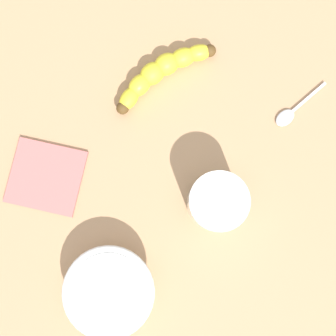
{
  "coord_description": "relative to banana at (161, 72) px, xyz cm",
  "views": [
    {
      "loc": [
        -7.61,
        -6.28,
        75.99
      ],
      "look_at": [
        -0.12,
        -3.72,
        5.0
      ],
      "focal_mm": 46.39,
      "sensor_mm": 36.0,
      "label": 1
    }
  ],
  "objects": [
    {
      "name": "teaspoon",
      "position": [
        0.19,
        -22.81,
        -1.43
      ],
      "size": [
        10.38,
        6.94,
        0.8
      ],
      "rotation": [
        0.0,
        0.0,
        2.61
      ],
      "color": "silver",
      "rests_on": "wooden_tabletop"
    },
    {
      "name": "banana",
      "position": [
        0.0,
        0.0,
        0.0
      ],
      "size": [
        16.61,
        13.19,
        3.67
      ],
      "rotation": [
        0.0,
        0.0,
        2.5
      ],
      "color": "yellow",
      "rests_on": "wooden_tabletop"
    },
    {
      "name": "wooden_tabletop",
      "position": [
        -15.07,
        -2.65,
        -3.33
      ],
      "size": [
        120.0,
        120.0,
        3.0
      ],
      "primitive_type": "cube",
      "color": "tan",
      "rests_on": "ground"
    },
    {
      "name": "folded_napkin",
      "position": [
        -23.07,
        12.66,
        -1.53
      ],
      "size": [
        12.48,
        13.07,
        0.6
      ],
      "primitive_type": "cube",
      "rotation": [
        0.0,
        0.0,
        0.11
      ],
      "color": "#BC6660",
      "rests_on": "wooden_tabletop"
    },
    {
      "name": "ceramic_bowl",
      "position": [
        -36.62,
        -4.0,
        1.4
      ],
      "size": [
        14.32,
        14.32,
        5.46
      ],
      "color": "white",
      "rests_on": "wooden_tabletop"
    },
    {
      "name": "smoothie_glass",
      "position": [
        -18.07,
        -15.47,
        2.27
      ],
      "size": [
        9.17,
        9.17,
        8.75
      ],
      "color": "silver",
      "rests_on": "wooden_tabletop"
    }
  ]
}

